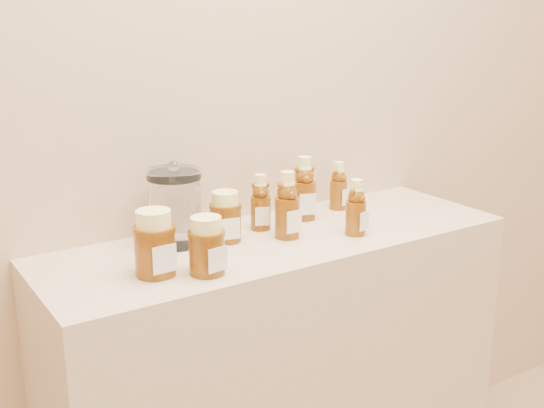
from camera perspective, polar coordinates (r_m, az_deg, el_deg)
wall_back at (r=1.77m, az=-2.98°, el=12.91°), size 3.50×0.02×2.70m
display_table at (r=1.89m, az=0.60°, el=-15.81°), size 1.20×0.40×0.90m
bear_bottle_back_left at (r=1.73m, az=-0.96°, el=0.47°), size 0.07×0.07×0.16m
bear_bottle_back_mid at (r=1.81m, az=2.72°, el=1.68°), size 0.08×0.08×0.19m
bear_bottle_back_right at (r=1.92m, az=5.58°, el=1.80°), size 0.07×0.07×0.15m
bear_bottle_front_left at (r=1.67m, az=1.27°, el=0.30°), size 0.07×0.07×0.19m
bear_bottle_front_right at (r=1.70m, az=7.04°, el=0.03°), size 0.07×0.07×0.16m
honey_jar_left at (r=1.46m, az=-9.80°, el=-3.22°), size 0.10×0.10×0.14m
honey_jar_back at (r=1.65m, az=-3.91°, el=-1.05°), size 0.09×0.09×0.12m
honey_jar_front at (r=1.45m, az=-5.49°, el=-3.47°), size 0.09×0.09×0.13m
glass_canister at (r=1.63m, az=-8.11°, el=-0.02°), size 0.16×0.16×0.20m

